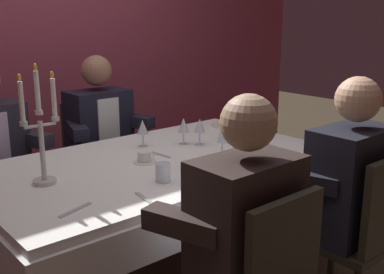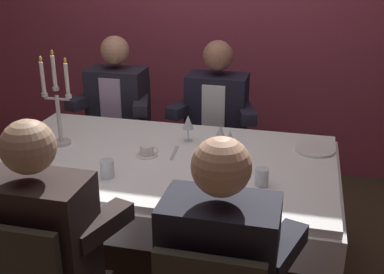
# 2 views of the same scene
# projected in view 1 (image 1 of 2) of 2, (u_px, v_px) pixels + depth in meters

# --- Properties ---
(back_wall) EXTENTS (6.00, 0.12, 2.70)m
(back_wall) POSITION_uv_depth(u_px,v_px,m) (28.00, 35.00, 3.66)
(back_wall) COLOR #9A3C51
(back_wall) RESTS_ON ground_plane
(dining_table) EXTENTS (1.94, 1.14, 0.74)m
(dining_table) POSITION_uv_depth(u_px,v_px,m) (158.00, 180.00, 2.62)
(dining_table) COLOR white
(dining_table) RESTS_ON ground_plane
(candelabra) EXTENTS (0.19, 0.11, 0.56)m
(candelabra) POSITION_uv_depth(u_px,v_px,m) (41.00, 137.00, 2.17)
(candelabra) COLOR silver
(candelabra) RESTS_ON dining_table
(dinner_plate_0) EXTENTS (0.23, 0.23, 0.01)m
(dinner_plate_0) POSITION_uv_depth(u_px,v_px,m) (271.00, 162.00, 2.53)
(dinner_plate_0) COLOR white
(dinner_plate_0) RESTS_ON dining_table
(dinner_plate_1) EXTENTS (0.23, 0.23, 0.01)m
(dinner_plate_1) POSITION_uv_depth(u_px,v_px,m) (228.00, 126.00, 3.33)
(dinner_plate_1) COLOR white
(dinner_plate_1) RESTS_ON dining_table
(wine_glass_0) EXTENTS (0.07, 0.07, 0.16)m
(wine_glass_0) POSITION_uv_depth(u_px,v_px,m) (222.00, 136.00, 2.62)
(wine_glass_0) COLOR silver
(wine_glass_0) RESTS_ON dining_table
(wine_glass_1) EXTENTS (0.07, 0.07, 0.16)m
(wine_glass_1) POSITION_uv_depth(u_px,v_px,m) (200.00, 126.00, 2.85)
(wine_glass_1) COLOR silver
(wine_glass_1) RESTS_ON dining_table
(wine_glass_2) EXTENTS (0.07, 0.07, 0.16)m
(wine_glass_2) POSITION_uv_depth(u_px,v_px,m) (184.00, 126.00, 2.86)
(wine_glass_2) COLOR silver
(wine_glass_2) RESTS_ON dining_table
(wine_glass_3) EXTENTS (0.07, 0.07, 0.16)m
(wine_glass_3) POSITION_uv_depth(u_px,v_px,m) (143.00, 128.00, 2.81)
(wine_glass_3) COLOR silver
(wine_glass_3) RESTS_ON dining_table
(water_tumbler_0) EXTENTS (0.07, 0.07, 0.09)m
(water_tumbler_0) POSITION_uv_depth(u_px,v_px,m) (163.00, 172.00, 2.24)
(water_tumbler_0) COLOR silver
(water_tumbler_0) RESTS_ON dining_table
(water_tumbler_1) EXTENTS (0.07, 0.07, 0.09)m
(water_tumbler_1) POSITION_uv_depth(u_px,v_px,m) (257.00, 141.00, 2.79)
(water_tumbler_1) COLOR silver
(water_tumbler_1) RESTS_ON dining_table
(coffee_cup_0) EXTENTS (0.13, 0.12, 0.06)m
(coffee_cup_0) POSITION_uv_depth(u_px,v_px,m) (145.00, 158.00, 2.53)
(coffee_cup_0) COLOR white
(coffee_cup_0) RESTS_ON dining_table
(knife_0) EXTENTS (0.05, 0.19, 0.01)m
(knife_0) POSITION_uv_depth(u_px,v_px,m) (146.00, 200.00, 2.02)
(knife_0) COLOR #B7B7BC
(knife_0) RESTS_ON dining_table
(fork_1) EXTENTS (0.17, 0.07, 0.01)m
(fork_1) POSITION_uv_depth(u_px,v_px,m) (75.00, 210.00, 1.92)
(fork_1) COLOR #B7B7BC
(fork_1) RESTS_ON dining_table
(knife_2) EXTENTS (0.04, 0.19, 0.01)m
(knife_2) POSITION_uv_depth(u_px,v_px,m) (159.00, 154.00, 2.67)
(knife_2) COLOR #B7B7BC
(knife_2) RESTS_ON dining_table
(seated_diner_1) EXTENTS (0.63, 0.48, 1.24)m
(seated_diner_1) POSITION_uv_depth(u_px,v_px,m) (247.00, 225.00, 1.79)
(seated_diner_1) COLOR #2D291F
(seated_diner_1) RESTS_ON ground_plane
(seated_diner_2) EXTENTS (0.63, 0.48, 1.24)m
(seated_diner_2) POSITION_uv_depth(u_px,v_px,m) (99.00, 127.00, 3.33)
(seated_diner_2) COLOR #2D291F
(seated_diner_2) RESTS_ON ground_plane
(seated_diner_3) EXTENTS (0.63, 0.48, 1.24)m
(seated_diner_3) POSITION_uv_depth(u_px,v_px,m) (352.00, 182.00, 2.25)
(seated_diner_3) COLOR #2D291F
(seated_diner_3) RESTS_ON ground_plane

